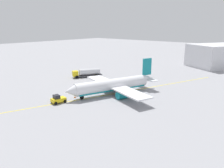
% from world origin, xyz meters
% --- Properties ---
extents(ground_plane, '(400.00, 400.00, 0.00)m').
position_xyz_m(ground_plane, '(0.00, 0.00, 0.00)').
color(ground_plane, '#939399').
extents(airplane, '(28.93, 28.51, 9.47)m').
position_xyz_m(airplane, '(-0.49, 0.17, 2.55)').
color(airplane, white).
rests_on(airplane, ground).
extents(fuel_tanker, '(11.01, 7.71, 3.15)m').
position_xyz_m(fuel_tanker, '(-10.51, -21.65, 1.74)').
color(fuel_tanker, '#2D2D33').
rests_on(fuel_tanker, ground).
extents(pushback_tug, '(3.89, 2.86, 2.20)m').
position_xyz_m(pushback_tug, '(14.84, -5.49, 1.01)').
color(pushback_tug, yellow).
rests_on(pushback_tug, ground).
extents(refueling_worker, '(0.63, 0.60, 1.71)m').
position_xyz_m(refueling_worker, '(-7.28, -14.20, 0.82)').
color(refueling_worker, navy).
rests_on(refueling_worker, ground).
extents(safety_cone_nose, '(0.55, 0.55, 0.61)m').
position_xyz_m(safety_cone_nose, '(9.31, -5.47, 0.31)').
color(safety_cone_nose, '#F2590F').
rests_on(safety_cone_nose, ground).
extents(distant_hangar, '(34.13, 29.69, 10.48)m').
position_xyz_m(distant_hangar, '(-68.55, 10.25, 5.23)').
color(distant_hangar, silver).
rests_on(distant_hangar, ground).
extents(taxi_line_marking, '(80.61, 28.09, 0.01)m').
position_xyz_m(taxi_line_marking, '(0.00, 0.00, 0.01)').
color(taxi_line_marking, yellow).
rests_on(taxi_line_marking, ground).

